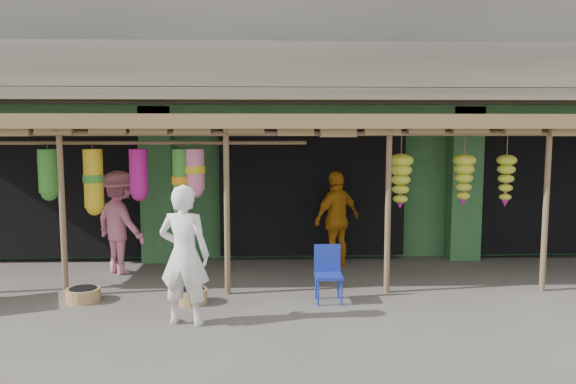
{
  "coord_description": "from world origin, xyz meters",
  "views": [
    {
      "loc": [
        -0.86,
        -8.78,
        2.54
      ],
      "look_at": [
        -0.51,
        1.0,
        1.47
      ],
      "focal_mm": 35.0,
      "sensor_mm": 36.0,
      "label": 1
    }
  ],
  "objects_px": {
    "person_vendor": "(337,219)",
    "blue_chair": "(328,270)",
    "person_front": "(184,255)",
    "person_shopper": "(120,222)"
  },
  "relations": [
    {
      "from": "person_vendor",
      "to": "blue_chair",
      "type": "bearing_deg",
      "value": 42.71
    },
    {
      "from": "person_front",
      "to": "person_shopper",
      "type": "distance_m",
      "value": 3.13
    },
    {
      "from": "blue_chair",
      "to": "person_vendor",
      "type": "relative_size",
      "value": 0.46
    },
    {
      "from": "blue_chair",
      "to": "person_front",
      "type": "distance_m",
      "value": 2.25
    },
    {
      "from": "person_vendor",
      "to": "person_front",
      "type": "bearing_deg",
      "value": 15.25
    },
    {
      "from": "blue_chair",
      "to": "person_front",
      "type": "height_order",
      "value": "person_front"
    },
    {
      "from": "person_shopper",
      "to": "person_vendor",
      "type": "bearing_deg",
      "value": -135.12
    },
    {
      "from": "person_front",
      "to": "person_shopper",
      "type": "height_order",
      "value": "person_front"
    },
    {
      "from": "blue_chair",
      "to": "person_vendor",
      "type": "distance_m",
      "value": 2.18
    },
    {
      "from": "person_front",
      "to": "person_shopper",
      "type": "relative_size",
      "value": 1.01
    }
  ]
}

